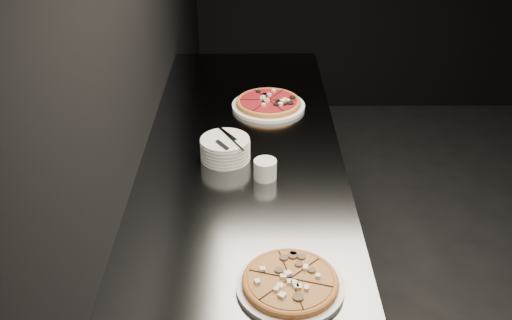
{
  "coord_description": "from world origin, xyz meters",
  "views": [
    {
      "loc": [
        -2.09,
        -1.67,
        1.99
      ],
      "look_at": [
        -2.08,
        -0.01,
        1.0
      ],
      "focal_mm": 40.0,
      "sensor_mm": 36.0,
      "label": 1
    }
  ],
  "objects_px": {
    "plate_stack": "(225,149)",
    "cutlery": "(227,140)",
    "counter": "(243,277)",
    "ramekin": "(265,169)",
    "pizza_tomato": "(268,103)",
    "pizza_mushroom": "(290,283)"
  },
  "relations": [
    {
      "from": "plate_stack",
      "to": "cutlery",
      "type": "height_order",
      "value": "cutlery"
    },
    {
      "from": "counter",
      "to": "ramekin",
      "type": "distance_m",
      "value": 0.5
    },
    {
      "from": "plate_stack",
      "to": "pizza_tomato",
      "type": "bearing_deg",
      "value": 68.52
    },
    {
      "from": "plate_stack",
      "to": "counter",
      "type": "bearing_deg",
      "value": -64.88
    },
    {
      "from": "plate_stack",
      "to": "cutlery",
      "type": "distance_m",
      "value": 0.05
    },
    {
      "from": "pizza_tomato",
      "to": "ramekin",
      "type": "relative_size",
      "value": 3.96
    },
    {
      "from": "pizza_tomato",
      "to": "plate_stack",
      "type": "distance_m",
      "value": 0.46
    },
    {
      "from": "counter",
      "to": "pizza_tomato",
      "type": "distance_m",
      "value": 0.74
    },
    {
      "from": "counter",
      "to": "ramekin",
      "type": "xyz_separation_m",
      "value": [
        0.08,
        -0.0,
        0.5
      ]
    },
    {
      "from": "plate_stack",
      "to": "ramekin",
      "type": "relative_size",
      "value": 2.26
    },
    {
      "from": "counter",
      "to": "pizza_tomato",
      "type": "bearing_deg",
      "value": 79.19
    },
    {
      "from": "counter",
      "to": "ramekin",
      "type": "height_order",
      "value": "ramekin"
    },
    {
      "from": "plate_stack",
      "to": "ramekin",
      "type": "bearing_deg",
      "value": -43.15
    },
    {
      "from": "counter",
      "to": "plate_stack",
      "type": "distance_m",
      "value": 0.52
    },
    {
      "from": "pizza_mushroom",
      "to": "cutlery",
      "type": "height_order",
      "value": "cutlery"
    },
    {
      "from": "cutlery",
      "to": "ramekin",
      "type": "relative_size",
      "value": 2.32
    },
    {
      "from": "counter",
      "to": "pizza_mushroom",
      "type": "bearing_deg",
      "value": -75.81
    },
    {
      "from": "pizza_tomato",
      "to": "ramekin",
      "type": "height_order",
      "value": "ramekin"
    },
    {
      "from": "plate_stack",
      "to": "ramekin",
      "type": "distance_m",
      "value": 0.2
    },
    {
      "from": "pizza_tomato",
      "to": "plate_stack",
      "type": "relative_size",
      "value": 1.76
    },
    {
      "from": "counter",
      "to": "cutlery",
      "type": "relative_size",
      "value": 13.26
    },
    {
      "from": "ramekin",
      "to": "pizza_tomato",
      "type": "bearing_deg",
      "value": 87.45
    }
  ]
}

